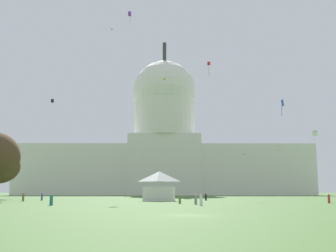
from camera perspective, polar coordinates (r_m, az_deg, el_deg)
name	(u,v)px	position (r m, az deg, el deg)	size (l,w,h in m)	color
ground_plane	(187,215)	(35.92, 2.59, -12.19)	(800.00, 800.00, 0.00)	#42662D
capitol_building	(164,147)	(196.92, -0.51, -2.94)	(136.08, 30.44, 74.46)	silver
event_tent	(159,186)	(85.57, -1.22, -8.28)	(6.93, 6.14, 6.00)	white
person_denim_near_tent	(42,197)	(93.54, -17.00, -9.34)	(0.53, 0.53, 1.60)	#3D5684
person_olive_edge_west	(180,199)	(67.29, 1.64, -10.09)	(0.50, 0.50, 1.48)	olive
person_teal_lawn_far_right	(51,200)	(61.51, -15.80, -9.81)	(0.66, 0.66, 1.65)	#1E757A
person_red_mid_right	(329,199)	(74.90, 21.30, -9.33)	(0.46, 0.46, 1.61)	red
person_olive_near_tree_west	(23,197)	(87.44, -19.33, -9.26)	(0.42, 0.42, 1.71)	olive
person_black_aisle_center	(206,197)	(89.63, 5.24, -9.75)	(0.51, 0.51, 1.51)	black
person_grey_mid_center	(196,200)	(64.19, 3.84, -10.11)	(0.51, 0.51, 1.53)	gray
person_white_front_right	(201,200)	(58.82, 4.58, -10.13)	(0.56, 0.56, 1.71)	silver
kite_violet_high	(130,14)	(138.17, -5.30, 15.13)	(0.99, 1.07, 4.23)	purple
kite_red_high	(209,64)	(121.18, 5.64, 8.53)	(0.94, 0.98, 4.15)	red
kite_pink_low	(244,156)	(153.47, 10.38, -4.03)	(1.86, 1.23, 0.32)	pink
kite_cyan_high	(111,31)	(152.55, -7.91, 12.82)	(1.31, 1.35, 0.26)	#33BCDB
kite_orange_low	(282,150)	(131.91, 15.42, -3.26)	(1.28, 1.33, 0.33)	orange
kite_gold_high	(164,79)	(180.44, -0.50, 6.49)	(1.11, 0.47, 1.08)	gold
kite_white_low	(315,133)	(98.26, 19.61, -0.89)	(1.41, 1.45, 3.25)	white
kite_blue_low	(282,104)	(69.64, 15.49, 2.93)	(0.42, 0.81, 2.66)	blue
kite_black_mid	(52,101)	(140.77, -15.65, 3.36)	(0.98, 1.04, 1.05)	black
kite_yellow_low	(144,152)	(159.36, -3.32, -3.60)	(0.75, 1.22, 3.04)	yellow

